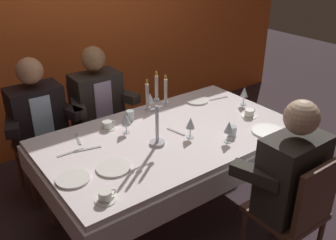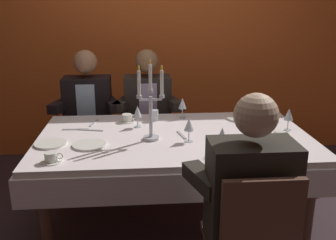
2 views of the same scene
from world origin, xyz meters
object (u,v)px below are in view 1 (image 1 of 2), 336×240
Objects in this scene: dining_table at (170,147)px; coffee_cup_0 at (105,196)px; seated_diner_2 at (292,175)px; seated_diner_1 at (97,101)px; dinner_plate_1 at (73,179)px; wine_glass_3 at (190,123)px; wine_glass_2 at (244,93)px; dinner_plate_3 at (113,168)px; wine_glass_1 at (150,98)px; coffee_cup_2 at (108,125)px; water_tumbler_0 at (130,116)px; dinner_plate_0 at (268,131)px; dinner_plate_2 at (197,100)px; candelabra at (157,116)px; wine_glass_4 at (229,127)px; coffee_cup_1 at (249,113)px; seated_diner_0 at (37,117)px; wine_glass_0 at (126,119)px; water_tumbler_1 at (232,131)px.

coffee_cup_0 is at bearing -151.30° from dining_table.
seated_diner_1 is at bearing 104.42° from seated_diner_2.
dinner_plate_1 is 1.28× the size of wine_glass_3.
wine_glass_2 is 0.13× the size of seated_diner_1.
wine_glass_1 is at bearing 40.71° from dinner_plate_3.
water_tumbler_0 is at bearing 4.97° from coffee_cup_2.
dinner_plate_0 is 1.21m from dinner_plate_3.
dinner_plate_0 is at bearing -86.30° from dinner_plate_2.
candelabra reaches higher than dinner_plate_2.
wine_glass_3 is (0.66, 0.03, 0.11)m from dinner_plate_3.
coffee_cup_1 is (0.44, 0.20, -0.09)m from wine_glass_4.
seated_diner_0 and seated_diner_1 have the same top height.
wine_glass_4 is 1.24× the size of coffee_cup_2.
seated_diner_2 reaches higher than dinner_plate_3.
dinner_plate_2 is 1.61× the size of coffee_cup_2.
wine_glass_0 is (-0.09, 0.28, -0.10)m from candelabra.
wine_glass_3 reaches higher than dinner_plate_1.
wine_glass_4 is 2.15× the size of water_tumbler_1.
seated_diner_1 is 1.83m from seated_diner_2.
dinner_plate_1 is 0.17× the size of seated_diner_1.
seated_diner_2 is (0.55, -1.09, -0.12)m from wine_glass_0.
dinner_plate_0 is 2.92× the size of water_tumbler_0.
wine_glass_0 is at bearing -56.55° from seated_diner_0.
dinner_plate_3 is 1.67× the size of coffee_cup_2.
seated_diner_1 is (0.67, 1.01, -0.01)m from dinner_plate_1.
wine_glass_2 is (1.41, 0.21, 0.11)m from dinner_plate_3.
water_tumbler_0 is at bearing 132.79° from dinner_plate_0.
coffee_cup_2 is (-0.42, 0.49, -0.09)m from wine_glass_3.
wine_glass_3 is 0.13× the size of seated_diner_0.
coffee_cup_0 is 0.11× the size of seated_diner_2.
wine_glass_1 is 1.21m from coffee_cup_0.
coffee_cup_1 and coffee_cup_2 have the same top height.
seated_diner_0 is at bearing 131.70° from water_tumbler_1.
wine_glass_1 is 0.13× the size of seated_diner_2.
coffee_cup_2 is (0.49, 0.47, 0.02)m from dinner_plate_1.
dinner_plate_2 is 1.37m from seated_diner_0.
wine_glass_1 is at bearing 136.30° from coffee_cup_1.
dinner_plate_2 is 0.68m from water_tumbler_0.
dinner_plate_0 is at bearing -28.60° from wine_glass_3.
dinner_plate_0 is 1.37m from coffee_cup_0.
wine_glass_0 is at bearing 107.50° from candelabra.
coffee_cup_0 is at bearing -119.00° from coffee_cup_2.
seated_diner_0 reaches higher than coffee_cup_2.
wine_glass_3 is 0.28m from wine_glass_4.
coffee_cup_1 reaches higher than dinner_plate_0.
dinner_plate_0 is 1.52m from seated_diner_1.
water_tumbler_0 is 0.07× the size of seated_diner_1.
coffee_cup_1 is (0.87, -0.08, -0.19)m from candelabra.
wine_glass_2 is (0.23, 0.47, 0.11)m from dinner_plate_0.
water_tumbler_1 is (0.61, -0.51, -0.08)m from wine_glass_0.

